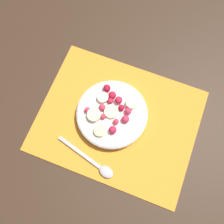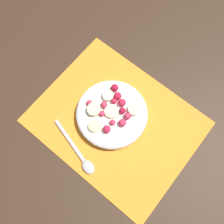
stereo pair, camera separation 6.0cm
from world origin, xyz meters
TOP-DOWN VIEW (x-y plane):
  - ground_plane at (0.00, 0.00)m, footprint 3.00×3.00m
  - placemat at (0.00, 0.00)m, footprint 0.41×0.33m
  - fruit_bowl at (0.02, -0.01)m, footprint 0.19×0.19m
  - spoon at (0.01, 0.13)m, footprint 0.17×0.06m

SIDE VIEW (x-z plane):
  - ground_plane at x=0.00m, z-range 0.00..0.00m
  - placemat at x=0.00m, z-range 0.00..0.01m
  - spoon at x=0.01m, z-range 0.01..0.01m
  - fruit_bowl at x=0.02m, z-range 0.00..0.04m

